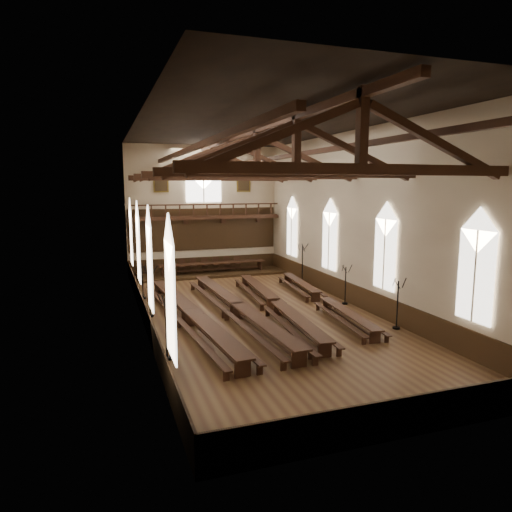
{
  "coord_description": "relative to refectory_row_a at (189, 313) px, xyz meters",
  "views": [
    {
      "loc": [
        -7.81,
        -22.69,
        6.9
      ],
      "look_at": [
        0.46,
        1.5,
        2.93
      ],
      "focal_mm": 32.0,
      "sensor_mm": 36.0,
      "label": 1
    }
  ],
  "objects": [
    {
      "name": "refectory_row_b",
      "position": [
        2.6,
        0.25,
        0.02
      ],
      "size": [
        1.99,
        15.06,
        0.81
      ],
      "color": "#321B10",
      "rests_on": "ground"
    },
    {
      "name": "dais",
      "position": [
        4.11,
        12.06,
        -0.49
      ],
      "size": [
        11.4,
        2.79,
        0.19
      ],
      "primitive_type": "cube",
      "color": "#362110",
      "rests_on": "ground"
    },
    {
      "name": "candelabrum_right_near",
      "position": [
        9.38,
        -4.04,
        0.19
      ],
      "size": [
        0.75,
        0.73,
        2.51
      ],
      "color": "black",
      "rests_on": "ground"
    },
    {
      "name": "refectory_row_a",
      "position": [
        0.0,
        0.0,
        0.0
      ],
      "size": [
        2.24,
        14.91,
        0.79
      ],
      "color": "#321B10",
      "rests_on": "ground"
    },
    {
      "name": "candelabrum_left_near",
      "position": [
        -1.72,
        -4.41,
        0.24
      ],
      "size": [
        0.77,
        0.82,
        2.69
      ],
      "color": "black",
      "rests_on": "ground"
    },
    {
      "name": "end_window",
      "position": [
        3.83,
        13.56,
        6.64
      ],
      "size": [
        2.8,
        0.12,
        3.8
      ],
      "color": "white",
      "rests_on": "room_walls"
    },
    {
      "name": "minstrels_gallery",
      "position": [
        3.83,
        13.32,
        3.33
      ],
      "size": [
        11.8,
        1.24,
        3.7
      ],
      "color": "#321B10",
      "rests_on": "room_walls"
    },
    {
      "name": "candelabrum_right_mid",
      "position": [
        9.38,
        0.9,
        0.13
      ],
      "size": [
        0.69,
        0.69,
        2.34
      ],
      "color": "black",
      "rests_on": "ground"
    },
    {
      "name": "wainscot_band",
      "position": [
        3.83,
        0.66,
        0.02
      ],
      "size": [
        12.0,
        26.0,
        1.2
      ],
      "color": "#362110",
      "rests_on": "ground"
    },
    {
      "name": "high_chairs",
      "position": [
        4.11,
        12.89,
        0.2
      ],
      "size": [
        4.97,
        0.48,
        1.08
      ],
      "color": "#321B10",
      "rests_on": "dais"
    },
    {
      "name": "candelabrum_right_far",
      "position": [
        9.38,
        6.92,
        0.3
      ],
      "size": [
        0.85,
        0.85,
        2.88
      ],
      "color": "black",
      "rests_on": "ground"
    },
    {
      "name": "side_windows",
      "position": [
        3.83,
        0.66,
        3.16
      ],
      "size": [
        11.85,
        19.8,
        4.5
      ],
      "color": "white",
      "rests_on": "room_walls"
    },
    {
      "name": "refectory_row_c",
      "position": [
        4.87,
        0.54,
        -0.04
      ],
      "size": [
        2.0,
        14.37,
        0.74
      ],
      "color": "#321B10",
      "rests_on": "ground"
    },
    {
      "name": "roof_trusses",
      "position": [
        3.83,
        0.66,
        7.64
      ],
      "size": [
        11.7,
        25.7,
        2.8
      ],
      "color": "#321B10",
      "rests_on": "room_walls"
    },
    {
      "name": "refectory_row_d",
      "position": [
        7.91,
        1.01,
        -0.09
      ],
      "size": [
        1.97,
        13.7,
        0.66
      ],
      "color": "#321B10",
      "rests_on": "ground"
    },
    {
      "name": "candelabrum_left_mid",
      "position": [
        -1.72,
        1.97,
        0.25
      ],
      "size": [
        0.76,
        0.84,
        2.74
      ],
      "color": "black",
      "rests_on": "ground"
    },
    {
      "name": "candelabrum_left_far",
      "position": [
        -1.72,
        6.09,
        0.13
      ],
      "size": [
        0.67,
        0.71,
        2.33
      ],
      "color": "black",
      "rests_on": "ground"
    },
    {
      "name": "portraits",
      "position": [
        3.83,
        13.56,
        6.52
      ],
      "size": [
        7.75,
        0.09,
        1.45
      ],
      "color": "brown",
      "rests_on": "room_walls"
    },
    {
      "name": "ground",
      "position": [
        3.83,
        0.66,
        -0.58
      ],
      "size": [
        26.0,
        26.0,
        0.0
      ],
      "primitive_type": "plane",
      "color": "brown",
      "rests_on": "ground"
    },
    {
      "name": "room_walls",
      "position": [
        3.83,
        0.66,
        5.88
      ],
      "size": [
        26.0,
        26.0,
        26.0
      ],
      "color": "beige",
      "rests_on": "ground"
    },
    {
      "name": "high_table",
      "position": [
        4.11,
        12.06,
        0.28
      ],
      "size": [
        8.44,
        1.11,
        0.79
      ],
      "color": "#321B10",
      "rests_on": "dais"
    }
  ]
}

